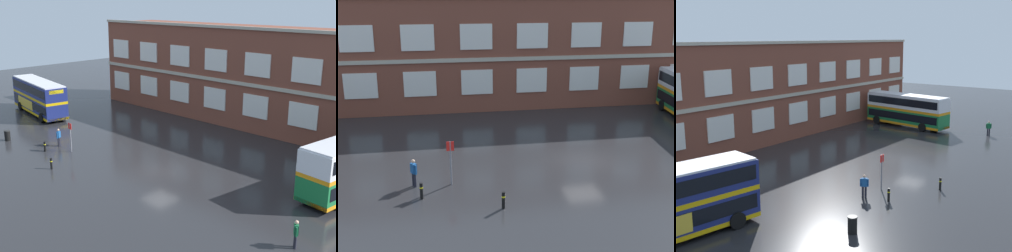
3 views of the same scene
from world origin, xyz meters
TOP-DOWN VIEW (x-y plane):
  - ground_plane at (0.00, 2.00)m, footprint 120.00×120.00m
  - brick_terminal_building at (-0.45, 17.98)m, footprint 47.41×8.19m
  - double_decker_near at (-23.67, 2.81)m, footprint 11.27×4.27m
  - waiting_passenger at (-11.34, -2.28)m, footprint 0.40×0.61m
  - second_passenger at (13.62, -2.77)m, footprint 0.43×0.59m
  - bus_stand_flag at (-9.17, -2.37)m, footprint 0.44×0.10m
  - station_litter_bin at (-16.46, -4.90)m, footprint 0.60×0.60m
  - safety_bollard_west at (-10.91, -4.03)m, footprint 0.19×0.19m
  - safety_bollard_east at (-6.64, -5.95)m, footprint 0.19×0.19m

SIDE VIEW (x-z plane):
  - ground_plane at x=0.00m, z-range 0.00..0.00m
  - safety_bollard_west at x=-10.91m, z-range 0.02..0.97m
  - safety_bollard_east at x=-6.64m, z-range 0.02..0.97m
  - station_litter_bin at x=-16.46m, z-range 0.01..1.04m
  - waiting_passenger at x=-11.34m, z-range 0.08..1.78m
  - second_passenger at x=13.62m, z-range 0.08..1.78m
  - bus_stand_flag at x=-9.17m, z-range 0.29..2.99m
  - double_decker_near at x=-23.67m, z-range 0.11..4.18m
  - brick_terminal_building at x=-0.45m, z-range -0.15..10.65m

